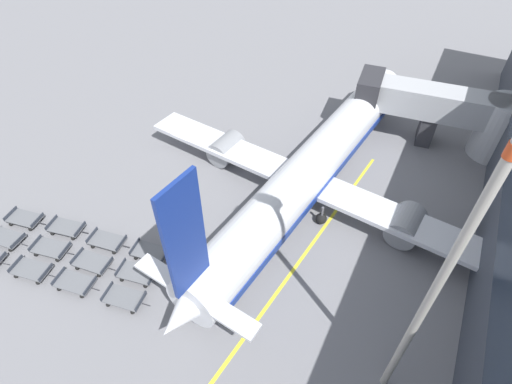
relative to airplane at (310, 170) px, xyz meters
The scene contains 16 objects.
ground_plane 14.73m from the airplane, behind, with size 500.00×500.00×0.00m, color gray.
jet_bridge 17.98m from the airplane, 53.20° to the left, with size 18.00×6.72×6.79m.
airplane is the anchor object (origin of this frame).
baggage_dolly_row_near_col_b 25.56m from the airplane, 129.91° to the right, with size 3.83×2.23×0.92m.
baggage_dolly_row_near_col_c 22.56m from the airplane, 123.13° to the right, with size 3.82×2.18×0.92m.
baggage_dolly_row_near_col_d 19.83m from the airplane, 113.53° to the right, with size 3.82×2.21×0.92m.
baggage_dolly_row_mid_a_col_a 27.95m from the airplane, 139.15° to the right, with size 3.81×2.07×0.92m.
baggage_dolly_row_mid_a_col_b 24.09m from the airplane, 134.11° to the right, with size 3.83×2.29×0.92m.
baggage_dolly_row_mid_a_col_c 20.94m from the airplane, 126.74° to the right, with size 3.81×2.09×0.92m.
baggage_dolly_row_mid_a_col_d 18.08m from the airplane, 118.17° to the right, with size 3.83×2.24×0.92m.
baggage_dolly_row_mid_b_col_a 26.83m from the airplane, 143.60° to the right, with size 3.83×2.24×0.92m.
baggage_dolly_row_mid_b_col_b 22.94m from the airplane, 139.26° to the right, with size 3.83×2.28×0.92m.
baggage_dolly_row_mid_b_col_c 19.50m from the airplane, 132.08° to the right, with size 3.82×2.18×0.92m.
baggage_dolly_row_mid_b_col_d 16.39m from the airplane, 123.07° to the right, with size 3.82×2.19×0.92m.
apron_light_mast 22.18m from the airplane, 52.35° to the right, with size 2.00×0.70×24.72m.
stand_guidance_stripe 9.31m from the airplane, 72.82° to the right, with size 4.00×32.98×0.01m.
Camera 1 is at (23.15, -28.15, 27.56)m, focal length 28.00 mm.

